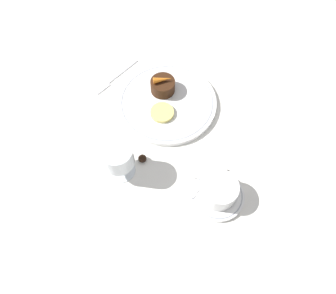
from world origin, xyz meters
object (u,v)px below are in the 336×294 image
(dinner_plate, at_px, (167,102))
(coffee_cup, at_px, (219,190))
(dessert_cake, at_px, (163,86))
(wine_glass, at_px, (118,158))
(fork, at_px, (112,80))

(dinner_plate, xyz_separation_m, coffee_cup, (-0.25, 0.17, 0.03))
(coffee_cup, xyz_separation_m, dessert_cake, (0.28, -0.20, -0.00))
(wine_glass, xyz_separation_m, dessert_cake, (0.04, -0.26, -0.04))
(dinner_plate, xyz_separation_m, dessert_cake, (0.03, -0.03, 0.02))
(dinner_plate, relative_size, wine_glass, 2.57)
(dinner_plate, relative_size, dessert_cake, 4.03)
(fork, distance_m, dessert_cake, 0.16)
(coffee_cup, relative_size, dessert_cake, 1.64)
(wine_glass, bearing_deg, coffee_cup, -164.35)
(coffee_cup, bearing_deg, fork, -20.05)
(fork, relative_size, dessert_cake, 2.47)
(wine_glass, distance_m, fork, 0.31)
(coffee_cup, height_order, dessert_cake, coffee_cup)
(dinner_plate, relative_size, coffee_cup, 2.46)
(dinner_plate, distance_m, dessert_cake, 0.05)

